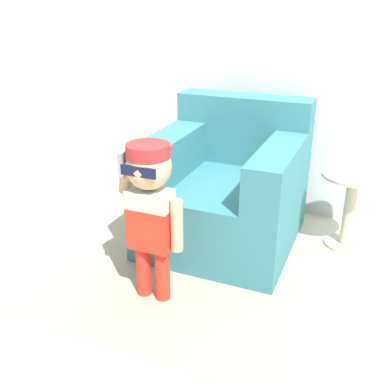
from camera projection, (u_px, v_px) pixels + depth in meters
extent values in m
plane|color=beige|center=(197.00, 240.00, 3.02)|extent=(10.00, 10.00, 0.00)
cube|color=silver|center=(237.00, 29.00, 3.12)|extent=(10.00, 0.05, 2.60)
cube|color=teal|center=(224.00, 210.00, 2.94)|extent=(0.91, 0.98, 0.44)
cube|color=teal|center=(244.00, 129.00, 3.09)|extent=(0.91, 0.21, 0.46)
cube|color=teal|center=(168.00, 157.00, 2.83)|extent=(0.21, 0.77, 0.28)
cube|color=teal|center=(277.00, 172.00, 2.59)|extent=(0.21, 0.77, 0.28)
cylinder|color=red|center=(144.00, 269.00, 2.41)|extent=(0.08, 0.08, 0.31)
cylinder|color=red|center=(162.00, 274.00, 2.37)|extent=(0.08, 0.08, 0.31)
cube|color=red|center=(151.00, 228.00, 2.29)|extent=(0.22, 0.13, 0.22)
cube|color=#B7C6B2|center=(150.00, 199.00, 2.23)|extent=(0.22, 0.13, 0.10)
sphere|color=tan|center=(149.00, 167.00, 2.16)|extent=(0.22, 0.22, 0.22)
cylinder|color=#B22828|center=(148.00, 150.00, 2.13)|extent=(0.21, 0.21, 0.06)
cube|color=#B22828|center=(158.00, 149.00, 2.22)|extent=(0.13, 0.10, 0.01)
cube|color=#0F1433|center=(138.00, 172.00, 2.07)|extent=(0.18, 0.01, 0.05)
cylinder|color=tan|center=(177.00, 226.00, 2.22)|extent=(0.06, 0.06, 0.27)
cylinder|color=tan|center=(126.00, 178.00, 2.24)|extent=(0.09, 0.06, 0.16)
cube|color=gray|center=(123.00, 164.00, 2.19)|extent=(0.02, 0.07, 0.13)
cylinder|color=beige|center=(344.00, 243.00, 2.96)|extent=(0.26, 0.26, 0.02)
cylinder|color=beige|center=(349.00, 212.00, 2.86)|extent=(0.07, 0.07, 0.48)
cylinder|color=beige|center=(355.00, 175.00, 2.77)|extent=(0.40, 0.40, 0.02)
cube|color=#9E9384|center=(184.00, 274.00, 2.63)|extent=(1.56, 1.39, 0.01)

